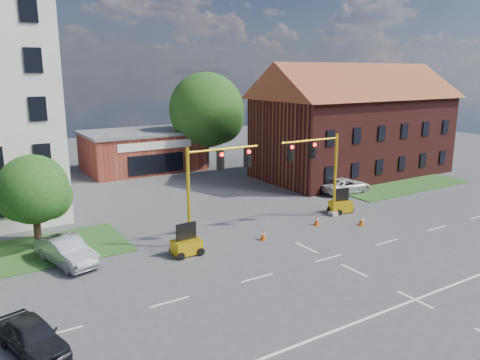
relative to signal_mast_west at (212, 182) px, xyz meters
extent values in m
plane|color=#434446|center=(4.36, -6.00, -3.92)|extent=(120.00, 120.00, 0.00)
cube|color=#28541F|center=(22.36, 3.00, -3.88)|extent=(14.00, 4.00, 0.08)
cube|color=maroon|center=(4.36, 24.00, -1.92)|extent=(12.00, 8.00, 4.00)
cube|color=#5E5E60|center=(4.36, 24.00, 0.23)|extent=(12.40, 8.40, 0.30)
cube|color=silver|center=(4.36, 19.95, -0.72)|extent=(8.00, 0.10, 0.80)
cube|color=black|center=(4.36, 19.95, -2.62)|extent=(6.00, 0.10, 2.00)
cube|color=#471815|center=(22.36, 10.00, 0.08)|extent=(20.00, 10.00, 8.00)
cylinder|color=#372514|center=(10.86, 21.00, -1.62)|extent=(0.44, 0.44, 4.60)
sphere|color=#1B4114|center=(10.86, 21.00, 2.56)|extent=(8.23, 8.23, 8.23)
sphere|color=#1B4114|center=(12.50, 21.30, 1.51)|extent=(5.76, 5.76, 5.76)
cylinder|color=#372514|center=(-9.64, 4.50, -2.58)|extent=(0.44, 0.44, 2.67)
sphere|color=#1B4114|center=(-9.64, 4.50, -0.16)|extent=(4.16, 4.16, 4.16)
sphere|color=#1B4114|center=(-8.81, 4.80, -0.76)|extent=(2.91, 2.91, 2.91)
cube|color=gray|center=(-1.64, 0.00, -3.77)|extent=(0.60, 0.60, 0.30)
cylinder|color=yellow|center=(-1.64, 0.00, -0.82)|extent=(0.20, 0.20, 6.20)
cylinder|color=yellow|center=(0.86, 0.00, 1.98)|extent=(5.00, 0.14, 0.14)
cube|color=black|center=(0.61, 0.00, 1.28)|extent=(0.40, 0.32, 1.20)
cube|color=black|center=(2.61, 0.00, 1.28)|extent=(0.40, 0.32, 1.20)
sphere|color=#FF0C07|center=(0.61, -0.18, 1.68)|extent=(0.24, 0.24, 0.24)
cube|color=gray|center=(10.36, 0.00, -3.77)|extent=(0.60, 0.60, 0.30)
cylinder|color=yellow|center=(10.36, 0.00, -0.82)|extent=(0.20, 0.20, 6.20)
cylinder|color=yellow|center=(7.86, 0.00, 1.98)|extent=(5.00, 0.14, 0.14)
cube|color=black|center=(8.11, 0.00, 1.28)|extent=(0.40, 0.32, 1.20)
cube|color=black|center=(6.11, 0.00, 1.28)|extent=(0.40, 0.32, 1.20)
sphere|color=#FF0C07|center=(8.11, -0.18, 1.68)|extent=(0.24, 0.24, 0.24)
cube|color=yellow|center=(-2.39, -1.12, -3.42)|extent=(1.69, 1.16, 0.82)
cube|color=black|center=(-2.39, -1.12, -2.45)|extent=(1.29, 0.15, 1.01)
cube|color=yellow|center=(11.39, 0.32, -3.43)|extent=(1.81, 1.42, 0.80)
cube|color=black|center=(11.39, 0.32, -2.50)|extent=(1.23, 0.40, 0.98)
cube|color=#D7520B|center=(2.87, -1.50, -3.90)|extent=(0.38, 0.38, 0.04)
cone|color=#D7520B|center=(2.87, -1.50, -3.57)|extent=(0.40, 0.40, 0.70)
cylinder|color=silver|center=(2.87, -1.50, -3.50)|extent=(0.27, 0.27, 0.09)
cube|color=#D7520B|center=(-0.33, 2.42, -3.90)|extent=(0.38, 0.38, 0.04)
cone|color=#D7520B|center=(-0.33, 2.42, -3.57)|extent=(0.40, 0.40, 0.70)
cylinder|color=silver|center=(-0.33, 2.42, -3.50)|extent=(0.27, 0.27, 0.09)
cube|color=#D7520B|center=(10.42, -2.75, -3.90)|extent=(0.38, 0.38, 0.04)
cone|color=#D7520B|center=(10.42, -2.75, -3.57)|extent=(0.40, 0.40, 0.70)
cylinder|color=silver|center=(10.42, -2.75, -3.50)|extent=(0.27, 0.27, 0.09)
cube|color=#D7520B|center=(7.78, -1.04, -3.90)|extent=(0.38, 0.38, 0.04)
cone|color=#D7520B|center=(7.78, -1.04, -3.57)|extent=(0.40, 0.40, 0.70)
cylinder|color=silver|center=(7.78, -1.04, -3.50)|extent=(0.27, 0.27, 0.09)
imported|color=silver|center=(16.03, 4.48, -3.25)|extent=(5.00, 2.59, 1.35)
imported|color=black|center=(-11.72, -6.90, -3.25)|extent=(2.52, 4.19, 1.33)
imported|color=#9D9EA4|center=(-8.69, 1.25, -3.15)|extent=(2.86, 4.92, 1.53)
camera|label=1|loc=(-13.53, -24.82, 6.65)|focal=35.00mm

